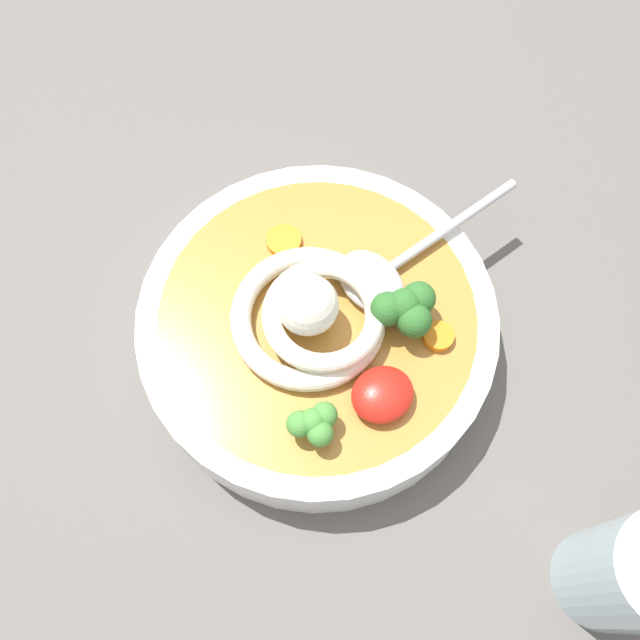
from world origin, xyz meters
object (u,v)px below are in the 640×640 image
(noodle_pile, at_px, (314,317))
(soup_spoon, at_px, (385,271))
(drinking_glass, at_px, (633,575))
(soup_bowl, at_px, (320,334))

(noodle_pile, relative_size, soup_spoon, 0.75)
(noodle_pile, distance_m, soup_spoon, 0.07)
(soup_spoon, distance_m, drinking_glass, 0.27)
(drinking_glass, bearing_deg, soup_bowl, 106.27)
(soup_spoon, xyz_separation_m, drinking_glass, (0.01, -0.27, -0.00))
(soup_spoon, relative_size, drinking_glass, 1.44)
(drinking_glass, bearing_deg, noodle_pile, 107.56)
(soup_bowl, xyz_separation_m, noodle_pile, (-0.01, -0.00, 0.04))
(noodle_pile, distance_m, drinking_glass, 0.28)
(soup_bowl, bearing_deg, soup_spoon, 4.94)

